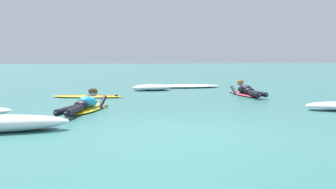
{
  "coord_description": "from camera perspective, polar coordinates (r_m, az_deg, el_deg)",
  "views": [
    {
      "loc": [
        -1.12,
        -6.41,
        1.24
      ],
      "look_at": [
        0.48,
        4.98,
        0.19
      ],
      "focal_mm": 44.17,
      "sensor_mm": 36.0,
      "label": 1
    }
  ],
  "objects": [
    {
      "name": "drifting_surfboard",
      "position": [
        12.83,
        -11.0,
        -0.26
      ],
      "size": [
        2.23,
        1.0,
        0.16
      ],
      "color": "yellow",
      "rests_on": "ground"
    },
    {
      "name": "surfer_far",
      "position": [
        13.42,
        10.78,
        0.45
      ],
      "size": [
        0.58,
        2.61,
        0.53
      ],
      "color": "#E54C66",
      "rests_on": "ground"
    },
    {
      "name": "surfer_near",
      "position": [
        9.56,
        -11.39,
        -1.45
      ],
      "size": [
        1.12,
        2.54,
        0.55
      ],
      "color": "yellow",
      "rests_on": "ground"
    },
    {
      "name": "whitewater_back",
      "position": [
        16.72,
        2.51,
        1.17
      ],
      "size": [
        2.74,
        1.16,
        0.12
      ],
      "color": "white",
      "rests_on": "ground"
    },
    {
      "name": "ground_plane",
      "position": [
        16.49,
        -4.07,
        0.9
      ],
      "size": [
        120.0,
        120.0,
        0.0
      ],
      "primitive_type": "plane",
      "color": "#387A75"
    },
    {
      "name": "whitewater_mid_right",
      "position": [
        15.31,
        -2.21,
        0.97
      ],
      "size": [
        1.57,
        1.05,
        0.22
      ],
      "color": "white",
      "rests_on": "ground"
    }
  ]
}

